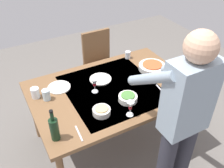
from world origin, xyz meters
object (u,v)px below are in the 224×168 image
at_px(dining_table, 112,93).
at_px(side_bowl_bread, 102,111).
at_px(wine_glass_right, 130,106).
at_px(water_cup_far_left, 128,55).
at_px(dinner_plate_far, 59,87).
at_px(wine_bottle, 54,129).
at_px(serving_bowl_pasta, 152,67).
at_px(side_bowl_salad, 128,98).
at_px(water_cup_near_left, 35,93).
at_px(water_cup_near_right, 46,95).
at_px(wine_glass_left, 95,83).
at_px(chair_near, 100,60).
at_px(dinner_plate_near, 100,79).
at_px(person_server, 182,118).

height_order(dining_table, side_bowl_bread, side_bowl_bread).
height_order(wine_glass_right, water_cup_far_left, wine_glass_right).
relative_size(side_bowl_bread, dinner_plate_far, 0.70).
relative_size(wine_bottle, serving_bowl_pasta, 0.99).
distance_m(serving_bowl_pasta, side_bowl_salad, 0.62).
bearing_deg(water_cup_near_left, side_bowl_salad, 148.42).
bearing_deg(water_cup_near_right, wine_glass_left, 165.98).
height_order(wine_bottle, side_bowl_salad, wine_bottle).
height_order(chair_near, wine_glass_right, wine_glass_right).
bearing_deg(dinner_plate_near, wine_bottle, 39.93).
bearing_deg(wine_glass_right, dining_table, -96.69).
distance_m(wine_glass_right, side_bowl_salad, 0.21).
relative_size(person_server, dinner_plate_far, 7.34).
height_order(wine_bottle, wine_glass_left, wine_bottle).
height_order(person_server, serving_bowl_pasta, person_server).
relative_size(wine_glass_left, water_cup_near_right, 1.41).
bearing_deg(dinner_plate_near, person_server, 101.67).
bearing_deg(dinner_plate_far, water_cup_far_left, -168.98).
height_order(wine_glass_right, water_cup_near_left, wine_glass_right).
bearing_deg(water_cup_near_right, wine_bottle, 81.36).
bearing_deg(dinner_plate_near, serving_bowl_pasta, 170.94).
relative_size(wine_glass_right, water_cup_far_left, 1.74).
distance_m(wine_glass_left, water_cup_far_left, 0.75).
height_order(wine_glass_right, water_cup_near_right, wine_glass_right).
xyz_separation_m(water_cup_near_right, side_bowl_bread, (-0.37, 0.43, -0.02)).
bearing_deg(chair_near, water_cup_near_right, 40.16).
height_order(wine_bottle, dinner_plate_near, wine_bottle).
distance_m(chair_near, person_server, 1.80).
relative_size(water_cup_far_left, side_bowl_salad, 0.48).
bearing_deg(water_cup_near_right, person_server, 130.08).
bearing_deg(dining_table, side_bowl_bread, 47.90).
relative_size(dining_table, chair_near, 1.77).
height_order(person_server, wine_glass_right, person_server).
relative_size(chair_near, water_cup_near_right, 8.48).
distance_m(person_server, water_cup_near_left, 1.36).
bearing_deg(wine_glass_left, chair_near, -118.25).
bearing_deg(dinner_plate_far, person_server, 120.89).
bearing_deg(chair_near, person_server, 85.45).
bearing_deg(wine_glass_left, dining_table, 171.46).
bearing_deg(water_cup_near_right, dining_table, 167.50).
bearing_deg(chair_near, wine_bottle, 52.06).
bearing_deg(side_bowl_bread, dinner_plate_far, -69.12).
distance_m(dining_table, wine_glass_right, 0.46).
relative_size(chair_near, water_cup_far_left, 10.50).
bearing_deg(side_bowl_bread, water_cup_far_left, -134.45).
bearing_deg(wine_bottle, dinner_plate_near, -140.07).
xyz_separation_m(water_cup_near_left, dinner_plate_far, (-0.24, -0.04, -0.05)).
distance_m(dinner_plate_near, dinner_plate_far, 0.44).
xyz_separation_m(person_server, side_bowl_salad, (0.13, -0.57, -0.16)).
distance_m(wine_bottle, water_cup_far_left, 1.41).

